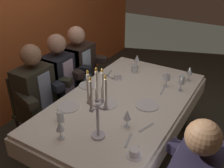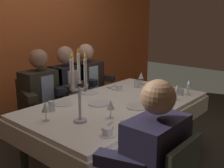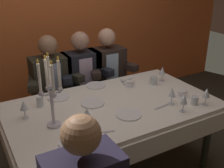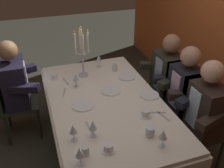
# 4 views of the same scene
# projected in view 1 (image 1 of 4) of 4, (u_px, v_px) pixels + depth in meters

# --- Properties ---
(ground_plane) EXTENTS (12.00, 12.00, 0.00)m
(ground_plane) POSITION_uv_depth(u_px,v_px,m) (122.00, 156.00, 2.94)
(ground_plane) COLOR #34352B
(dining_table) EXTENTS (1.94, 1.14, 0.74)m
(dining_table) POSITION_uv_depth(u_px,v_px,m) (123.00, 110.00, 2.64)
(dining_table) COLOR white
(dining_table) RESTS_ON ground_plane
(candelabra) EXTENTS (0.19, 0.19, 0.61)m
(candelabra) POSITION_uv_depth(u_px,v_px,m) (97.00, 106.00, 1.96)
(candelabra) COLOR silver
(candelabra) RESTS_ON dining_table
(dinner_plate_0) EXTENTS (0.21, 0.21, 0.01)m
(dinner_plate_0) POSITION_uv_depth(u_px,v_px,m) (89.00, 85.00, 2.83)
(dinner_plate_0) COLOR white
(dinner_plate_0) RESTS_ON dining_table
(dinner_plate_1) EXTENTS (0.22, 0.22, 0.01)m
(dinner_plate_1) POSITION_uv_depth(u_px,v_px,m) (106.00, 104.00, 2.51)
(dinner_plate_1) COLOR white
(dinner_plate_1) RESTS_ON dining_table
(dinner_plate_2) EXTENTS (0.21, 0.21, 0.01)m
(dinner_plate_2) POSITION_uv_depth(u_px,v_px,m) (68.00, 107.00, 2.46)
(dinner_plate_2) COLOR white
(dinner_plate_2) RESTS_ON dining_table
(dinner_plate_3) EXTENTS (0.22, 0.22, 0.01)m
(dinner_plate_3) POSITION_uv_depth(u_px,v_px,m) (147.00, 105.00, 2.48)
(dinner_plate_3) COLOR white
(dinner_plate_3) RESTS_ON dining_table
(wine_glass_0) EXTENTS (0.07, 0.07, 0.16)m
(wine_glass_0) POSITION_uv_depth(u_px,v_px,m) (167.00, 77.00, 2.77)
(wine_glass_0) COLOR silver
(wine_glass_0) RESTS_ON dining_table
(wine_glass_1) EXTENTS (0.07, 0.07, 0.16)m
(wine_glass_1) POSITION_uv_depth(u_px,v_px,m) (60.00, 126.00, 2.02)
(wine_glass_1) COLOR silver
(wine_glass_1) RESTS_ON dining_table
(wine_glass_2) EXTENTS (0.07, 0.07, 0.16)m
(wine_glass_2) POSITION_uv_depth(u_px,v_px,m) (137.00, 58.00, 3.20)
(wine_glass_2) COLOR silver
(wine_glass_2) RESTS_ON dining_table
(wine_glass_3) EXTENTS (0.07, 0.07, 0.16)m
(wine_glass_3) POSITION_uv_depth(u_px,v_px,m) (127.00, 115.00, 2.15)
(wine_glass_3) COLOR silver
(wine_glass_3) RESTS_ON dining_table
(wine_glass_4) EXTENTS (0.07, 0.07, 0.16)m
(wine_glass_4) POSITION_uv_depth(u_px,v_px,m) (190.00, 71.00, 2.89)
(wine_glass_4) COLOR silver
(wine_glass_4) RESTS_ON dining_table
(wine_glass_5) EXTENTS (0.07, 0.07, 0.16)m
(wine_glass_5) POSITION_uv_depth(u_px,v_px,m) (182.00, 81.00, 2.69)
(wine_glass_5) COLOR silver
(wine_glass_5) RESTS_ON dining_table
(water_tumbler_0) EXTENTS (0.06, 0.06, 0.10)m
(water_tumbler_0) POSITION_uv_depth(u_px,v_px,m) (60.00, 116.00, 2.25)
(water_tumbler_0) COLOR silver
(water_tumbler_0) RESTS_ON dining_table
(water_tumbler_1) EXTENTS (0.08, 0.08, 0.09)m
(water_tumbler_1) POSITION_uv_depth(u_px,v_px,m) (134.00, 69.00, 3.12)
(water_tumbler_1) COLOR silver
(water_tumbler_1) RESTS_ON dining_table
(water_tumbler_2) EXTENTS (0.06, 0.06, 0.08)m
(water_tumbler_2) POSITION_uv_depth(u_px,v_px,m) (182.00, 79.00, 2.89)
(water_tumbler_2) COLOR silver
(water_tumbler_2) RESTS_ON dining_table
(coffee_cup_0) EXTENTS (0.13, 0.12, 0.06)m
(coffee_cup_0) POSITION_uv_depth(u_px,v_px,m) (134.00, 153.00, 1.90)
(coffee_cup_0) COLOR white
(coffee_cup_0) RESTS_ON dining_table
(coffee_cup_1) EXTENTS (0.13, 0.12, 0.06)m
(coffee_cup_1) POSITION_uv_depth(u_px,v_px,m) (118.00, 77.00, 2.97)
(coffee_cup_1) COLOR white
(coffee_cup_1) RESTS_ON dining_table
(coffee_cup_2) EXTENTS (0.13, 0.12, 0.06)m
(coffee_cup_2) POSITION_uv_depth(u_px,v_px,m) (166.00, 76.00, 2.99)
(coffee_cup_2) COLOR white
(coffee_cup_2) RESTS_ON dining_table
(fork_0) EXTENTS (0.17, 0.06, 0.01)m
(fork_0) POSITION_uv_depth(u_px,v_px,m) (109.00, 73.00, 3.09)
(fork_0) COLOR #B7B7BC
(fork_0) RESTS_ON dining_table
(spoon_1) EXTENTS (0.17, 0.05, 0.01)m
(spoon_1) POSITION_uv_depth(u_px,v_px,m) (128.00, 140.00, 2.05)
(spoon_1) COLOR #B7B7BC
(spoon_1) RESTS_ON dining_table
(spoon_2) EXTENTS (0.07, 0.17, 0.01)m
(spoon_2) POSITION_uv_depth(u_px,v_px,m) (108.00, 76.00, 3.03)
(spoon_2) COLOR #B7B7BC
(spoon_2) RESTS_ON dining_table
(fork_3) EXTENTS (0.17, 0.07, 0.01)m
(fork_3) POSITION_uv_depth(u_px,v_px,m) (146.00, 127.00, 2.19)
(fork_3) COLOR #B7B7BC
(fork_3) RESTS_ON dining_table
(fork_4) EXTENTS (0.17, 0.04, 0.01)m
(fork_4) POSITION_uv_depth(u_px,v_px,m) (163.00, 91.00, 2.73)
(fork_4) COLOR #B7B7BC
(fork_4) RESTS_ON dining_table
(seated_diner_1) EXTENTS (0.63, 0.48, 1.24)m
(seated_diner_1) POSITION_uv_depth(u_px,v_px,m) (36.00, 90.00, 2.76)
(seated_diner_1) COLOR #272E22
(seated_diner_1) RESTS_ON ground_plane
(seated_diner_2) EXTENTS (0.63, 0.48, 1.24)m
(seated_diner_2) POSITION_uv_depth(u_px,v_px,m) (60.00, 76.00, 3.04)
(seated_diner_2) COLOR #272E22
(seated_diner_2) RESTS_ON ground_plane
(seated_diner_3) EXTENTS (0.63, 0.48, 1.24)m
(seated_diner_3) POSITION_uv_depth(u_px,v_px,m) (78.00, 66.00, 3.31)
(seated_diner_3) COLOR #272E22
(seated_diner_3) RESTS_ON ground_plane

